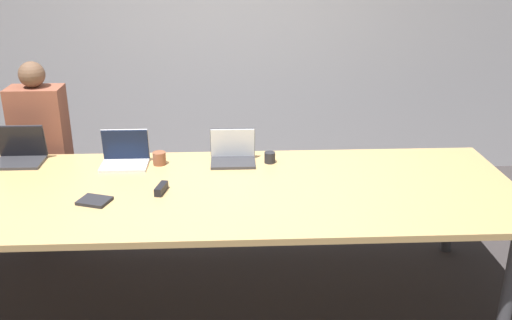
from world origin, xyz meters
The scene contains 11 objects.
ground_plane centered at (0.00, 0.00, 0.00)m, with size 24.00×24.00×0.00m, color #383333.
curtain_wall centered at (0.00, 2.20, 1.40)m, with size 12.00×0.06×2.80m.
conference_table centered at (0.00, 0.00, 0.72)m, with size 4.02×1.33×0.78m.
laptop_far_left centered at (-1.30, 0.53, 0.85)m, with size 0.34×0.25×0.26m.
person_far_left centered at (-1.26, 0.89, 0.68)m, with size 0.40×0.24×1.42m.
laptop_far_center centered at (0.20, 0.46, 0.84)m, with size 0.31×0.23×0.23m.
cup_far_center centered at (0.46, 0.43, 0.81)m, with size 0.08×0.08×0.08m.
laptop_far_midleft centered at (-0.55, 0.44, 0.85)m, with size 0.32×0.23×0.24m.
cup_far_midleft centered at (-0.31, 0.43, 0.82)m, with size 0.09×0.09×0.09m.
stapler centered at (-0.25, -0.04, 0.80)m, with size 0.08×0.16×0.05m.
notebook centered at (-0.64, -0.17, 0.79)m, with size 0.22×0.19×0.02m.
Camera 1 is at (0.18, -3.30, 2.25)m, focal length 40.00 mm.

